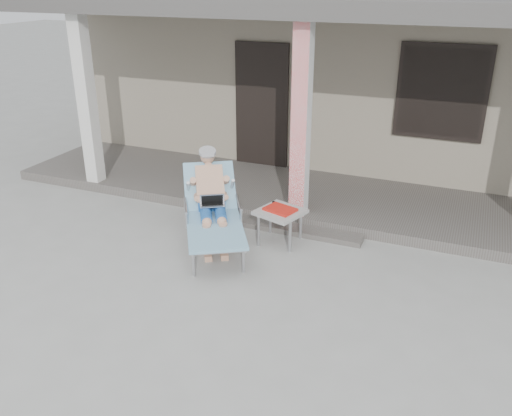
% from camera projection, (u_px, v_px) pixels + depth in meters
% --- Properties ---
extents(ground, '(60.00, 60.00, 0.00)m').
position_uv_depth(ground, '(235.00, 299.00, 5.93)').
color(ground, '#9E9E99').
rests_on(ground, ground).
extents(house, '(10.40, 5.40, 3.30)m').
position_uv_depth(house, '(370.00, 62.00, 10.77)').
color(house, gray).
rests_on(house, ground).
extents(porch_deck, '(10.00, 2.00, 0.15)m').
position_uv_depth(porch_deck, '(315.00, 197.00, 8.45)').
color(porch_deck, '#605B56').
rests_on(porch_deck, ground).
extents(porch_overhang, '(10.00, 2.30, 2.85)m').
position_uv_depth(porch_overhang, '(323.00, 13.00, 7.32)').
color(porch_overhang, silver).
rests_on(porch_overhang, porch_deck).
extents(porch_step, '(2.00, 0.30, 0.07)m').
position_uv_depth(porch_step, '(291.00, 229.00, 7.49)').
color(porch_step, '#605B56').
rests_on(porch_step, ground).
extents(lounger, '(1.49, 1.86, 1.19)m').
position_uv_depth(lounger, '(212.00, 190.00, 6.94)').
color(lounger, '#B7B7BC').
rests_on(lounger, ground).
extents(side_table, '(0.68, 0.68, 0.49)m').
position_uv_depth(side_table, '(280.00, 214.00, 7.04)').
color(side_table, '#A4A49F').
rests_on(side_table, ground).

